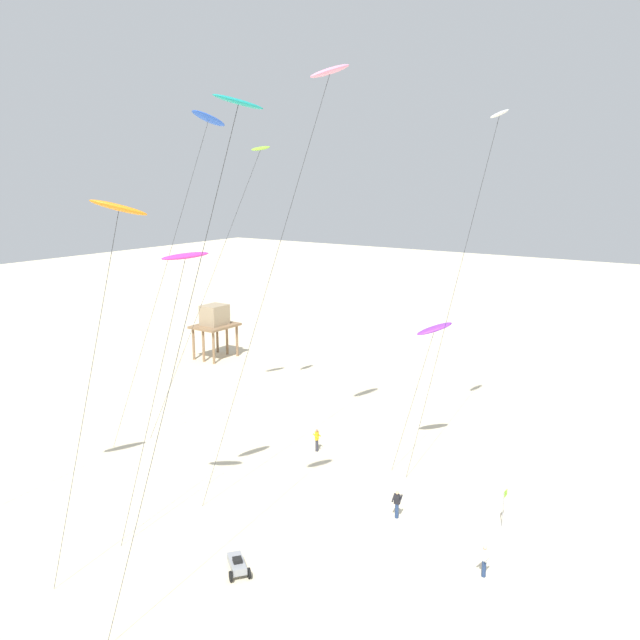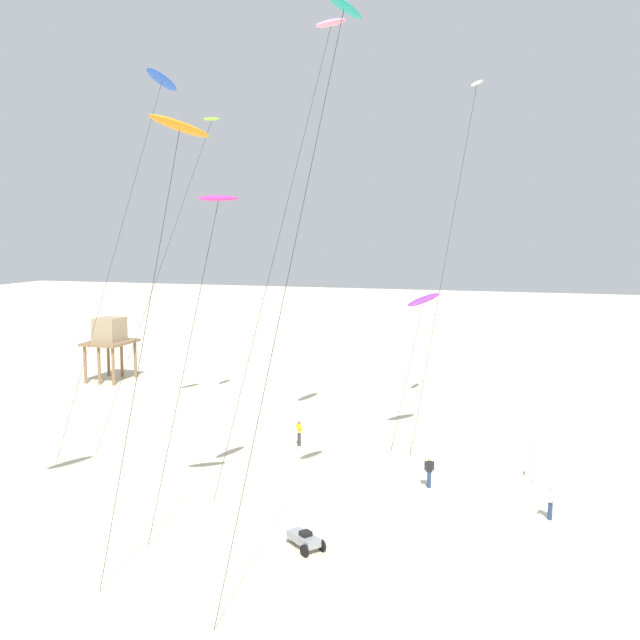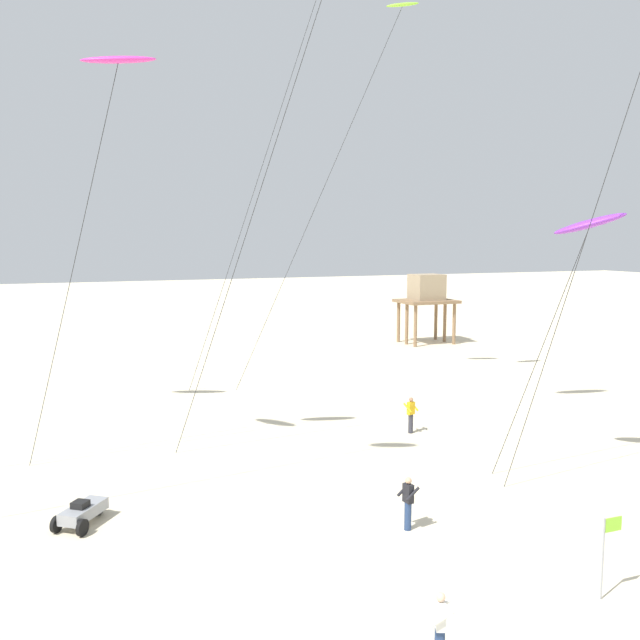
% 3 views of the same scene
% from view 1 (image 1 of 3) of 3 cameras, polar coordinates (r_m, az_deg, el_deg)
% --- Properties ---
extents(ground_plane, '(260.00, 260.00, 0.00)m').
position_cam_1_polar(ground_plane, '(39.39, 11.92, -17.44)').
color(ground_plane, beige).
extents(kite_magenta, '(5.12, 2.66, 15.55)m').
position_cam_1_polar(kite_magenta, '(35.01, -11.53, 5.14)').
color(kite_magenta, '#D8339E').
rests_on(kite_magenta, ground).
extents(kite_white, '(6.65, 3.48, 23.62)m').
position_cam_1_polar(kite_white, '(44.73, 14.96, 16.00)').
color(kite_white, white).
rests_on(kite_white, ground).
extents(kite_pink, '(9.17, 4.91, 25.97)m').
position_cam_1_polar(kite_pink, '(40.90, 0.76, 20.29)').
color(kite_pink, pink).
rests_on(kite_pink, ground).
extents(kite_teal, '(6.97, 3.70, 22.53)m').
position_cam_1_polar(kite_teal, '(27.54, -7.27, 17.12)').
color(kite_teal, teal).
rests_on(kite_teal, ground).
extents(kite_purple, '(3.98, 2.65, 9.95)m').
position_cam_1_polar(kite_purple, '(44.68, 9.78, -0.80)').
color(kite_purple, purple).
rests_on(kite_purple, ground).
extents(kite_blue, '(8.61, 4.43, 24.05)m').
position_cam_1_polar(kite_blue, '(49.92, -9.63, 16.41)').
color(kite_blue, blue).
rests_on(kite_blue, ground).
extents(kite_orange, '(4.91, 3.10, 18.49)m').
position_cam_1_polar(kite_orange, '(31.59, -16.95, 8.93)').
color(kite_orange, orange).
rests_on(kite_orange, ground).
extents(kite_lime, '(9.31, 4.83, 21.68)m').
position_cam_1_polar(kite_lime, '(51.44, -5.41, 13.71)').
color(kite_lime, '#8CD833').
rests_on(kite_lime, ground).
extents(kite_flyer_nearest, '(0.67, 0.68, 1.67)m').
position_cam_1_polar(kite_flyer_nearest, '(35.58, 13.93, -19.37)').
color(kite_flyer_nearest, navy).
rests_on(kite_flyer_nearest, ground).
extents(kite_flyer_middle, '(0.58, 0.60, 1.67)m').
position_cam_1_polar(kite_flyer_middle, '(39.89, 6.62, -15.38)').
color(kite_flyer_middle, navy).
rests_on(kite_flyer_middle, ground).
extents(kite_flyer_furthest, '(0.66, 0.64, 1.67)m').
position_cam_1_polar(kite_flyer_furthest, '(48.27, -0.27, -10.21)').
color(kite_flyer_furthest, '#33333D').
rests_on(kite_flyer_furthest, ground).
extents(stilt_house, '(4.62, 3.64, 5.85)m').
position_cam_1_polar(stilt_house, '(72.17, -9.02, 0.01)').
color(stilt_house, '#846647').
rests_on(stilt_house, ground).
extents(beach_buggy, '(1.80, 1.98, 0.82)m').
position_cam_1_polar(beach_buggy, '(35.46, -7.12, -20.08)').
color(beach_buggy, gray).
rests_on(beach_buggy, ground).
extents(marker_flag, '(0.56, 0.05, 2.10)m').
position_cam_1_polar(marker_flag, '(39.97, 15.53, -14.75)').
color(marker_flag, gray).
rests_on(marker_flag, ground).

